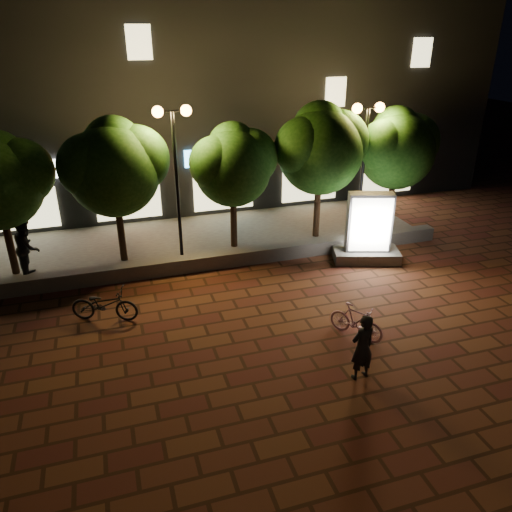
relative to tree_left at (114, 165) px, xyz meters
name	(u,v)px	position (x,y,z in m)	size (l,w,h in m)	color
ground	(268,325)	(3.45, -5.46, -3.44)	(80.00, 80.00, 0.00)	#58311B
retaining_wall	(231,258)	(3.45, -1.46, -3.19)	(16.00, 0.45, 0.50)	slate
sidewalk	(215,237)	(3.45, 1.04, -3.40)	(16.00, 5.00, 0.08)	slate
building_block	(179,87)	(3.44, 7.53, 1.55)	(28.00, 8.12, 11.30)	black
tree_left	(114,165)	(0.00, 0.00, 0.00)	(3.60, 3.00, 4.89)	#332113
tree_mid	(234,162)	(4.00, 0.00, -0.23)	(3.24, 2.70, 4.50)	#332113
tree_right	(321,146)	(7.30, 0.00, 0.12)	(3.72, 3.10, 5.07)	#332113
tree_far_right	(398,146)	(10.50, 0.00, -0.08)	(3.48, 2.90, 4.76)	#332113
street_lamp_left	(174,144)	(1.95, -0.26, 0.58)	(1.26, 0.36, 5.18)	black
street_lamp_right	(366,136)	(8.95, -0.26, 0.45)	(1.26, 0.36, 4.98)	black
ad_kiosk	(368,234)	(8.12, -2.47, -2.45)	(2.51, 1.77, 2.46)	slate
scooter_pink	(356,321)	(5.50, -6.65, -2.98)	(0.44, 1.54, 0.93)	#C07F9B
rider	(362,347)	(4.80, -8.21, -2.60)	(0.61, 0.40, 1.68)	black
scooter_parked	(104,304)	(-0.80, -3.82, -2.95)	(0.65, 1.87, 0.98)	black
pedestrian	(27,247)	(-3.01, -0.35, -2.39)	(0.94, 0.74, 1.94)	black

